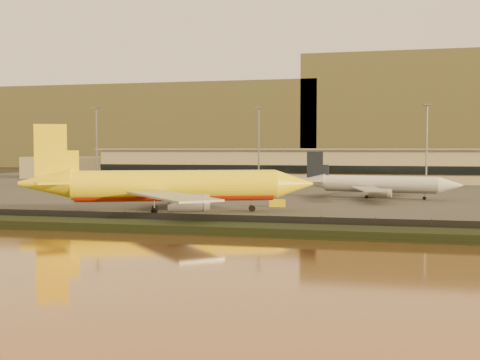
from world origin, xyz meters
name	(u,v)px	position (x,y,z in m)	size (l,w,h in m)	color
ground	(227,220)	(0.00, 0.00, 0.00)	(900.00, 900.00, 0.00)	black
embankment	(199,228)	(0.00, -17.00, 0.70)	(320.00, 7.00, 1.40)	black
tarmac	(297,187)	(0.00, 95.00, 0.10)	(320.00, 220.00, 0.20)	#2D2D2D
perimeter_fence	(207,221)	(0.00, -13.00, 1.30)	(300.00, 0.05, 2.20)	black
terminal_building	(270,165)	(-14.52, 125.55, 6.25)	(202.00, 25.00, 12.60)	tan
apron_light_masts	(339,139)	(15.00, 75.00, 15.70)	(152.20, 12.20, 25.40)	slate
distant_hills	(313,123)	(-20.74, 340.00, 31.39)	(470.00, 160.00, 70.00)	brown
dhl_cargo_jet	(170,186)	(-13.41, 7.61, 5.34)	(55.89, 53.07, 17.23)	yellow
white_narrowbody_jet	(377,184)	(26.11, 51.20, 3.72)	(40.99, 39.53, 11.81)	silver
gse_vehicle_yellow	(277,203)	(5.20, 23.93, 0.98)	(3.47, 1.56, 1.56)	yellow
gse_vehicle_white	(188,196)	(-18.89, 35.91, 1.15)	(4.24, 1.91, 1.91)	silver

